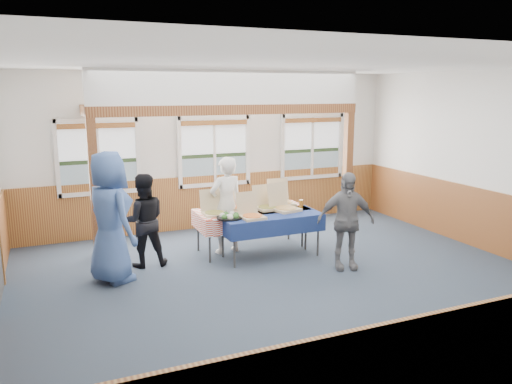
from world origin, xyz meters
The scene contains 28 objects.
floor centered at (0.00, 0.00, 0.00)m, with size 8.00×8.00×0.00m, color #27323F.
ceiling centered at (0.00, 0.00, 3.20)m, with size 8.00×8.00×0.00m, color white.
wall_back centered at (0.00, 3.50, 1.60)m, with size 8.00×8.00×0.00m, color silver.
wall_front centered at (0.00, -3.50, 1.60)m, with size 8.00×8.00×0.00m, color silver.
wall_right centered at (4.00, 0.00, 1.60)m, with size 8.00×8.00×0.00m, color silver.
wainscot_back centered at (0.00, 3.48, 0.55)m, with size 7.98×0.05×1.10m, color brown.
wainscot_front centered at (0.00, -3.48, 0.55)m, with size 7.98×0.05×1.10m, color brown.
wainscot_right centered at (3.98, 0.00, 0.55)m, with size 0.05×6.98×1.10m, color brown.
window_left centered at (-2.30, 3.46, 1.68)m, with size 1.56×0.10×1.46m.
window_mid centered at (0.00, 3.46, 1.68)m, with size 1.56×0.10×1.46m.
window_right centered at (2.30, 3.46, 1.68)m, with size 1.56×0.10×1.46m.
post_left centered at (-2.50, 2.30, 1.20)m, with size 0.15×0.15×2.40m, color #5C2A14.
post_right centered at (2.50, 2.30, 1.20)m, with size 0.15×0.15×2.40m, color #5C2A14.
cross_beam centered at (0.00, 2.30, 2.49)m, with size 5.15×0.18×0.18m, color #5C2A14.
table_left centered at (0.26, 1.20, 0.70)m, with size 1.89×1.48×0.76m.
table_right centered at (0.10, 1.65, 0.70)m, with size 2.17×1.52×0.76m.
pizza_box_a centered at (-0.14, 1.09, 0.82)m, with size 0.39×0.47×0.41m.
pizza_box_b centered at (0.60, 1.36, 0.83)m, with size 0.52×0.59×0.46m.
pizza_box_c centered at (-0.65, 1.55, 0.82)m, with size 0.37×0.45×0.40m.
pizza_box_d centered at (-0.26, 1.84, 0.82)m, with size 0.44×0.52×0.42m.
pizza_box_e centered at (0.35, 1.57, 0.82)m, with size 0.40×0.47×0.41m.
pizza_box_f centered at (0.75, 1.80, 0.83)m, with size 0.45×0.54×0.45m.
veggie_tray centered at (-0.49, 1.20, 0.79)m, with size 0.43×0.43×0.10m.
drink_glass centered at (0.95, 1.40, 0.83)m, with size 0.07×0.07×0.15m, color #9B5D19.
woman_white centered at (-0.36, 1.72, 0.86)m, with size 0.63×0.41×1.72m, color white.
woman_black centered at (-1.84, 1.59, 0.77)m, with size 0.75×0.58×1.53m, color black.
man_blue centered at (-2.41, 1.11, 0.99)m, with size 0.97×0.63×1.98m, color #3B5995.
person_grey centered at (1.13, 0.22, 0.79)m, with size 0.93×0.39×1.58m, color slate.
Camera 1 is at (-3.19, -6.33, 2.84)m, focal length 35.00 mm.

